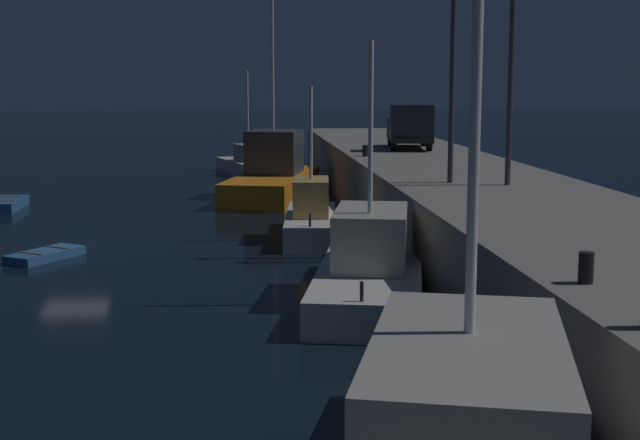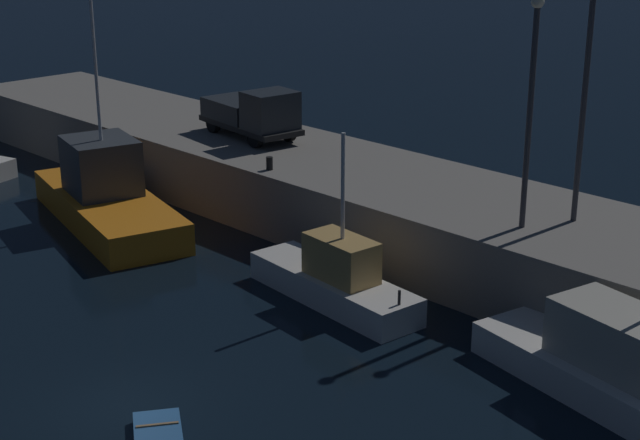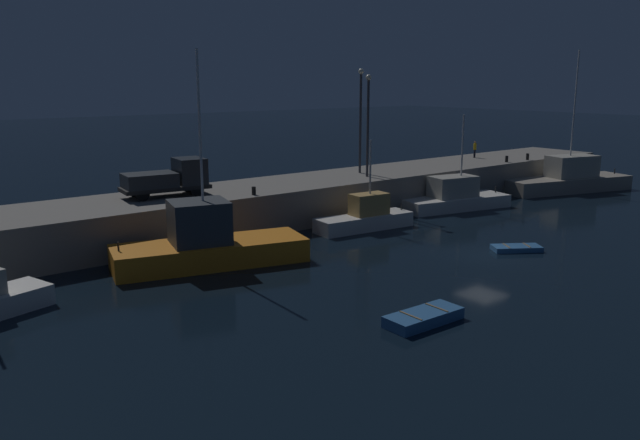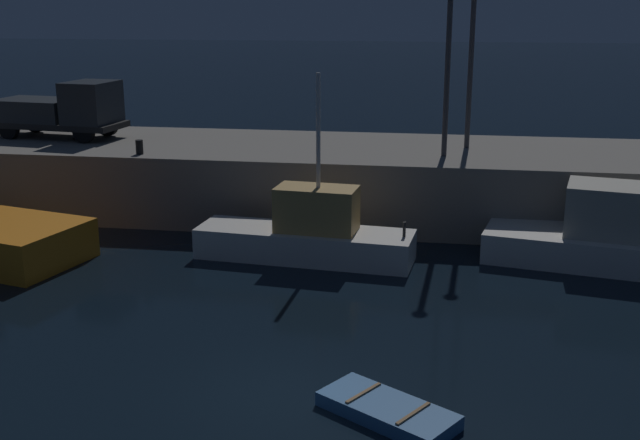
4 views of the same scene
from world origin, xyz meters
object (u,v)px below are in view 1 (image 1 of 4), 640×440
at_px(lamp_post_east, 512,46).
at_px(bollard_east, 365,151).
at_px(fishing_boat_blue, 370,268).
at_px(bollard_west, 586,268).
at_px(dinghy_orange_near, 45,255).
at_px(fishing_trawler_green, 311,218).
at_px(rowboat_white_mid, 6,204).
at_px(utility_truck, 410,127).
at_px(fishing_trawler_red, 273,176).
at_px(fishing_boat_orange, 246,164).
at_px(lamp_post_west, 453,54).

height_order(lamp_post_east, bollard_east, lamp_post_east).
xyz_separation_m(fishing_boat_blue, bollard_west, (10.15, 2.45, 2.11)).
distance_m(fishing_boat_blue, lamp_post_east, 10.16).
bearing_deg(dinghy_orange_near, bollard_west, 37.79).
bearing_deg(fishing_boat_blue, bollard_east, 172.35).
height_order(fishing_trawler_green, rowboat_white_mid, fishing_trawler_green).
relative_size(utility_truck, bollard_west, 10.11).
xyz_separation_m(fishing_trawler_red, fishing_trawler_green, (12.90, 1.03, -0.35)).
bearing_deg(rowboat_white_mid, fishing_trawler_red, 102.62).
distance_m(utility_truck, bollard_west, 32.35).
relative_size(fishing_trawler_green, bollard_west, 12.84).
relative_size(rowboat_white_mid, bollard_east, 6.66).
relative_size(fishing_trawler_red, bollard_west, 20.49).
bearing_deg(bollard_west, fishing_trawler_red, -172.58).
xyz_separation_m(fishing_trawler_red, fishing_boat_blue, (23.34, 1.92, -0.27)).
relative_size(fishing_trawler_red, utility_truck, 2.03).
distance_m(fishing_boat_blue, fishing_boat_orange, 35.88).
distance_m(lamp_post_west, bollard_west, 16.83).
xyz_separation_m(rowboat_white_mid, bollard_east, (2.79, 17.86, 2.78)).
distance_m(fishing_boat_orange, bollard_east, 19.21).
distance_m(fishing_boat_blue, bollard_east, 17.79).
xyz_separation_m(fishing_boat_blue, fishing_trawler_green, (-10.44, -0.89, -0.08)).
height_order(fishing_boat_blue, utility_truck, fishing_boat_blue).
bearing_deg(fishing_trawler_green, bollard_east, 155.34).
xyz_separation_m(lamp_post_west, bollard_west, (16.21, -1.36, -4.31)).
bearing_deg(lamp_post_east, fishing_trawler_green, -128.81).
xyz_separation_m(fishing_trawler_green, lamp_post_east, (5.27, 6.56, 6.74)).
bearing_deg(dinghy_orange_near, rowboat_white_mid, -160.80).
height_order(rowboat_white_mid, lamp_post_east, lamp_post_east).
bearing_deg(bollard_west, fishing_boat_blue, -166.45).
height_order(utility_truck, bollard_west, utility_truck).
height_order(lamp_post_west, utility_truck, lamp_post_west).
distance_m(rowboat_white_mid, bollard_west, 35.46).
xyz_separation_m(utility_truck, bollard_east, (4.55, -3.06, -0.90)).
height_order(rowboat_white_mid, utility_truck, utility_truck).
distance_m(fishing_boat_orange, rowboat_white_mid, 19.69).
bearing_deg(lamp_post_east, utility_truck, -179.13).
relative_size(fishing_boat_blue, lamp_post_west, 1.23).
bearing_deg(utility_truck, fishing_boat_blue, -13.79).
distance_m(fishing_boat_orange, utility_truck, 16.52).
bearing_deg(dinghy_orange_near, lamp_post_west, 86.17).
bearing_deg(fishing_trawler_green, bollard_west, 9.20).
xyz_separation_m(fishing_trawler_red, fishing_boat_orange, (-12.39, -1.36, -0.51)).
xyz_separation_m(fishing_boat_orange, bollard_west, (45.88, 5.72, 2.34)).
relative_size(fishing_boat_orange, bollard_west, 13.15).
height_order(fishing_boat_orange, dinghy_orange_near, fishing_boat_orange).
bearing_deg(fishing_boat_orange, bollard_east, 17.16).
bearing_deg(lamp_post_east, bollard_east, -164.95).
xyz_separation_m(rowboat_white_mid, lamp_post_west, (14.24, 19.31, 7.11)).
distance_m(fishing_boat_blue, dinghy_orange_near, 12.99).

